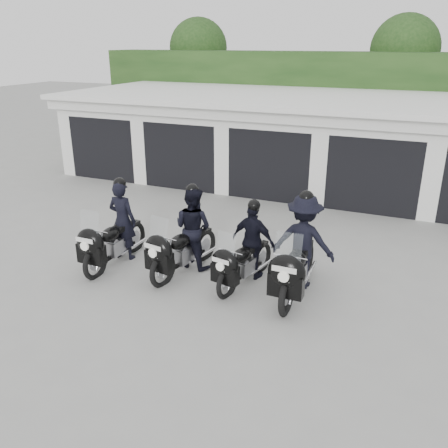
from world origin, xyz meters
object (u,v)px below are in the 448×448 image
at_px(police_bike_a, 115,230).
at_px(police_bike_d, 301,249).
at_px(police_bike_b, 188,234).
at_px(police_bike_c, 249,247).

distance_m(police_bike_a, police_bike_d, 4.12).
bearing_deg(police_bike_b, police_bike_d, 11.77).
relative_size(police_bike_b, police_bike_d, 0.93).
height_order(police_bike_a, police_bike_d, police_bike_d).
bearing_deg(police_bike_d, police_bike_a, -174.71).
bearing_deg(police_bike_a, police_bike_c, 7.44).
xyz_separation_m(police_bike_b, police_bike_d, (2.47, 0.06, 0.07)).
relative_size(police_bike_b, police_bike_c, 1.10).
height_order(police_bike_a, police_bike_b, police_bike_a).
bearing_deg(police_bike_c, police_bike_d, 13.51).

